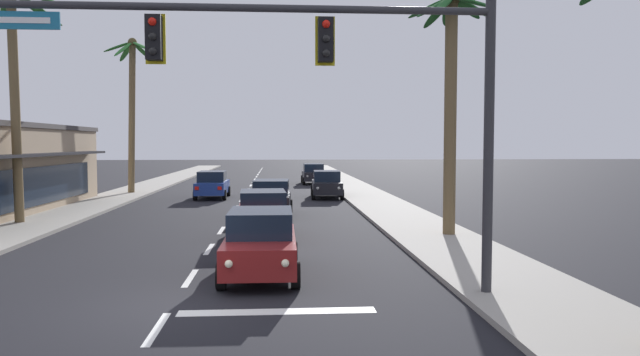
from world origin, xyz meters
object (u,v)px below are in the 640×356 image
(traffic_signal_mast, at_px, (332,69))
(sedan_fifth_in_queue, at_px, (271,198))
(sedan_oncoming_far, at_px, (212,184))
(palm_left_second, at_px, (14,53))
(sedan_lead_at_stop_bar, at_px, (261,243))
(palm_left_third, at_px, (132,94))
(sedan_third_in_queue, at_px, (263,214))
(sedan_parked_nearest_kerb, at_px, (327,184))
(palm_right_second, at_px, (451,75))
(sedan_parked_mid_kerb, at_px, (313,174))

(traffic_signal_mast, xyz_separation_m, sedan_fifth_in_queue, (-1.48, 15.14, -4.11))
(sedan_oncoming_far, relative_size, palm_left_second, 0.45)
(sedan_lead_at_stop_bar, xyz_separation_m, palm_left_third, (-9.14, 24.86, 5.76))
(sedan_fifth_in_queue, height_order, palm_left_second, palm_left_second)
(traffic_signal_mast, distance_m, palm_left_third, 29.51)
(sedan_third_in_queue, xyz_separation_m, sedan_oncoming_far, (-3.52, 15.49, 0.00))
(sedan_third_in_queue, distance_m, sedan_parked_nearest_kerb, 15.72)
(palm_left_third, bearing_deg, palm_left_second, -94.50)
(sedan_parked_nearest_kerb, distance_m, palm_right_second, 16.98)
(sedan_parked_nearest_kerb, relative_size, palm_left_third, 0.44)
(sedan_fifth_in_queue, xyz_separation_m, palm_right_second, (6.47, -6.91, 4.97))
(traffic_signal_mast, height_order, sedan_parked_mid_kerb, traffic_signal_mast)
(sedan_oncoming_far, relative_size, palm_right_second, 0.51)
(sedan_fifth_in_queue, bearing_deg, traffic_signal_mast, -84.42)
(sedan_oncoming_far, height_order, palm_left_second, palm_left_second)
(sedan_lead_at_stop_bar, bearing_deg, traffic_signal_mast, -58.16)
(sedan_oncoming_far, relative_size, palm_left_third, 0.43)
(traffic_signal_mast, bearing_deg, palm_left_third, 111.36)
(sedan_third_in_queue, bearing_deg, palm_left_third, 115.93)
(palm_left_third, bearing_deg, sedan_oncoming_far, -29.22)
(sedan_lead_at_stop_bar, distance_m, palm_left_second, 15.69)
(traffic_signal_mast, height_order, palm_left_third, palm_left_third)
(traffic_signal_mast, height_order, sedan_lead_at_stop_bar, traffic_signal_mast)
(sedan_parked_nearest_kerb, relative_size, palm_left_second, 0.45)
(sedan_lead_at_stop_bar, height_order, sedan_third_in_queue, same)
(sedan_parked_nearest_kerb, relative_size, palm_right_second, 0.51)
(traffic_signal_mast, relative_size, palm_left_third, 1.06)
(sedan_parked_mid_kerb, bearing_deg, traffic_signal_mast, -92.75)
(sedan_fifth_in_queue, relative_size, palm_right_second, 0.51)
(traffic_signal_mast, relative_size, sedan_parked_mid_kerb, 2.46)
(sedan_third_in_queue, relative_size, sedan_parked_mid_kerb, 1.01)
(traffic_signal_mast, bearing_deg, sedan_third_in_queue, 100.86)
(sedan_parked_mid_kerb, bearing_deg, palm_left_third, -143.12)
(traffic_signal_mast, xyz_separation_m, palm_left_third, (-10.73, 27.44, 1.64))
(sedan_third_in_queue, relative_size, palm_right_second, 0.51)
(sedan_oncoming_far, bearing_deg, palm_right_second, -57.65)
(sedan_oncoming_far, distance_m, sedan_parked_mid_kerb, 14.29)
(traffic_signal_mast, height_order, sedan_third_in_queue, traffic_signal_mast)
(traffic_signal_mast, relative_size, sedan_fifth_in_queue, 2.43)
(sedan_third_in_queue, xyz_separation_m, sedan_fifth_in_queue, (0.22, 6.29, 0.00))
(palm_left_second, bearing_deg, sedan_third_in_queue, -20.32)
(sedan_third_in_queue, distance_m, palm_left_second, 12.53)
(palm_left_third, bearing_deg, sedan_parked_mid_kerb, 36.88)
(sedan_parked_mid_kerb, xyz_separation_m, palm_right_second, (3.22, -28.58, 4.97))
(sedan_lead_at_stop_bar, bearing_deg, sedan_fifth_in_queue, 89.47)
(palm_left_second, bearing_deg, sedan_oncoming_far, 60.33)
(traffic_signal_mast, distance_m, sedan_oncoming_far, 25.24)
(sedan_fifth_in_queue, bearing_deg, palm_left_second, -166.45)
(palm_left_third, bearing_deg, palm_right_second, -50.69)
(sedan_fifth_in_queue, relative_size, sedan_oncoming_far, 1.01)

